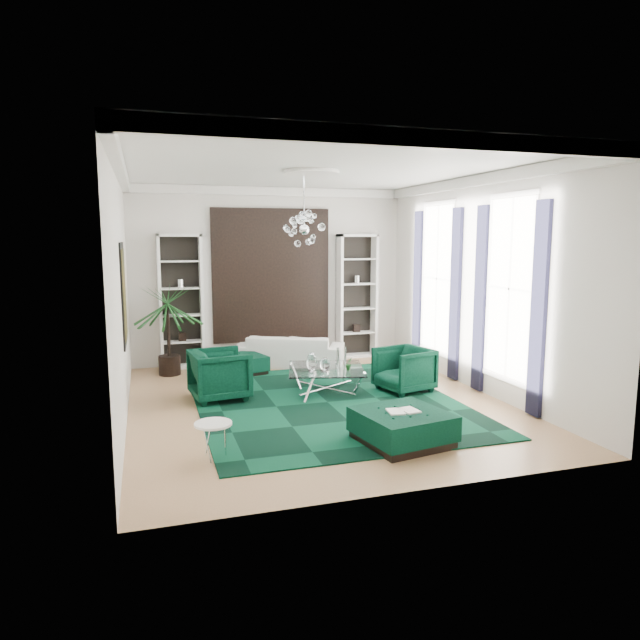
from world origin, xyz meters
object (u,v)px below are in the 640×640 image
object	(u,v)px
ottoman_side	(242,365)
ottoman_front	(402,427)
coffee_table	(326,380)
side_table	(214,441)
sofa	(290,350)
palm	(168,317)
armchair_left	(220,375)
armchair_right	(404,370)

from	to	relation	value
ottoman_side	ottoman_front	bearing A→B (deg)	-72.76
coffee_table	side_table	size ratio (longest dim) A/B	2.78
sofa	palm	xyz separation A→B (m)	(-2.51, -0.11, 0.84)
palm	sofa	bearing A→B (deg)	2.54
sofa	armchair_left	world-z (taller)	armchair_left
armchair_left	ottoman_front	distance (m)	3.50
sofa	side_table	size ratio (longest dim) A/B	4.85
armchair_left	armchair_right	world-z (taller)	armchair_left
sofa	ottoman_side	world-z (taller)	sofa
armchair_right	sofa	bearing A→B (deg)	-165.65
ottoman_side	palm	distance (m)	1.73
sofa	coffee_table	xyz separation A→B (m)	(0.07, -2.32, -0.11)
ottoman_front	sofa	bearing A→B (deg)	93.11
ottoman_side	palm	size ratio (longest dim) A/B	0.36
ottoman_side	ottoman_front	distance (m)	4.73
armchair_left	ottoman_front	xyz separation A→B (m)	(2.04, -2.83, -0.21)
coffee_table	ottoman_side	bearing A→B (deg)	123.05
sofa	armchair_left	size ratio (longest dim) A/B	2.41
armchair_left	side_table	bearing A→B (deg)	163.75
coffee_table	side_table	distance (m)	3.35
sofa	ottoman_side	xyz separation A→B (m)	(-1.13, -0.48, -0.14)
sofa	ottoman_side	distance (m)	1.23
coffee_table	ottoman_front	bearing A→B (deg)	-85.62
sofa	armchair_right	size ratio (longest dim) A/B	2.59
ottoman_front	coffee_table	bearing A→B (deg)	94.38
sofa	armchair_right	bearing A→B (deg)	142.82
sofa	side_table	distance (m)	5.27
armchair_left	ottoman_front	size ratio (longest dim) A/B	0.86
coffee_table	armchair_left	bearing A→B (deg)	175.33
sofa	coffee_table	distance (m)	2.32
sofa	side_table	bearing A→B (deg)	89.88
coffee_table	palm	xyz separation A→B (m)	(-2.58, 2.21, 0.94)
coffee_table	palm	bearing A→B (deg)	139.49
coffee_table	side_table	xyz separation A→B (m)	(-2.26, -2.48, 0.00)
ottoman_side	armchair_left	bearing A→B (deg)	-110.85
armchair_right	ottoman_side	world-z (taller)	armchair_right
coffee_table	ottoman_front	xyz separation A→B (m)	(0.21, -2.68, -0.00)
ottoman_front	side_table	size ratio (longest dim) A/B	2.34
armchair_right	ottoman_side	distance (m)	3.34
ottoman_side	coffee_table	bearing A→B (deg)	-56.95
coffee_table	palm	world-z (taller)	palm
ottoman_side	side_table	size ratio (longest dim) A/B	1.82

